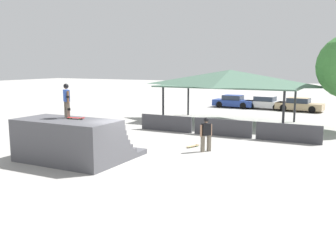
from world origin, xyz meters
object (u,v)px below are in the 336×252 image
object	(u,v)px
parked_car_blue	(234,102)
skateboard_on_ground	(193,146)
skater_on_deck	(67,98)
parked_car_tan	(299,105)
skateboard_on_deck	(76,118)
bystander_walking	(206,132)
parked_car_white	(266,103)

from	to	relation	value
parked_car_blue	skateboard_on_ground	bearing A→B (deg)	-76.23
skater_on_deck	parked_car_blue	distance (m)	24.30
parked_car_tan	parked_car_blue	bearing A→B (deg)	-176.55
skateboard_on_deck	bystander_walking	bearing A→B (deg)	36.15
skater_on_deck	parked_car_tan	size ratio (longest dim) A/B	0.36
parked_car_white	skater_on_deck	bearing A→B (deg)	-92.57
bystander_walking	skateboard_on_ground	world-z (taller)	bystander_walking
skateboard_on_deck	skateboard_on_ground	world-z (taller)	skateboard_on_deck
skater_on_deck	parked_car_white	size ratio (longest dim) A/B	0.36
skater_on_deck	parked_car_tan	world-z (taller)	skater_on_deck
parked_car_white	parked_car_tan	xyz separation A→B (m)	(3.25, -0.41, 0.00)
skateboard_on_ground	parked_car_blue	size ratio (longest dim) A/B	0.20
bystander_walking	parked_car_tan	xyz separation A→B (m)	(1.72, 19.59, -0.42)
skater_on_deck	skateboard_on_ground	distance (m)	7.08
parked_car_blue	parked_car_tan	distance (m)	6.50
parked_car_tan	bystander_walking	bearing A→B (deg)	-89.45
skater_on_deck	skateboard_on_ground	bearing A→B (deg)	84.02
skater_on_deck	skateboard_on_deck	world-z (taller)	skater_on_deck
skateboard_on_deck	parked_car_tan	world-z (taller)	skateboard_on_deck
skateboard_on_deck	parked_car_tan	xyz separation A→B (m)	(6.20, 24.08, -1.40)
skateboard_on_ground	skater_on_deck	bearing A→B (deg)	161.58
parked_car_white	parked_car_tan	size ratio (longest dim) A/B	0.98
parked_car_tan	skateboard_on_deck	bearing A→B (deg)	-98.87
skateboard_on_deck	parked_car_white	world-z (taller)	skateboard_on_deck
bystander_walking	skateboard_on_ground	distance (m)	1.54
parked_car_tan	skater_on_deck	bearing A→B (deg)	-100.35
parked_car_blue	bystander_walking	bearing A→B (deg)	-73.88
bystander_walking	parked_car_tan	bearing A→B (deg)	-147.39
skateboard_on_deck	parked_car_blue	bearing A→B (deg)	81.82
parked_car_blue	parked_car_tan	size ratio (longest dim) A/B	0.96
parked_car_white	parked_car_tan	bearing A→B (deg)	-1.41
skater_on_deck	parked_car_blue	xyz separation A→B (m)	(0.34, 24.20, -2.24)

